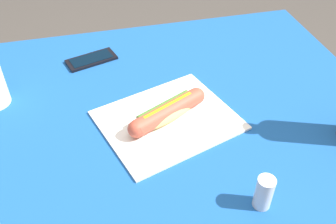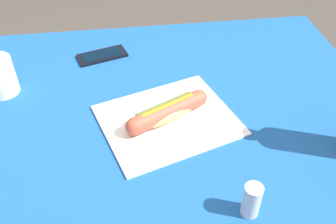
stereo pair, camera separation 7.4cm
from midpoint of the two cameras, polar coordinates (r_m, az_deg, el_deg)
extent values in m
cylinder|color=brown|center=(1.53, -17.84, -3.94)|extent=(0.07, 0.07, 0.71)
cylinder|color=brown|center=(1.61, 16.10, -0.81)|extent=(0.07, 0.07, 0.71)
cube|color=brown|center=(0.99, 2.18, -0.84)|extent=(1.08, 0.87, 0.03)
cube|color=#19519E|center=(0.98, 2.20, -0.10)|extent=(1.14, 0.93, 0.00)
cube|color=white|center=(0.95, 2.23, -1.31)|extent=(0.39, 0.35, 0.01)
ellipsoid|color=#DBB26B|center=(0.93, 2.27, -0.23)|extent=(0.19, 0.13, 0.04)
cylinder|color=#BC4C38|center=(0.93, 2.27, 0.00)|extent=(0.19, 0.12, 0.04)
sphere|color=#BC4C38|center=(0.98, 6.86, 2.08)|extent=(0.04, 0.04, 0.04)
sphere|color=#BC4C38|center=(0.89, -2.76, -2.28)|extent=(0.04, 0.04, 0.04)
cube|color=yellow|center=(0.92, 2.31, 0.91)|extent=(0.14, 0.07, 0.00)
cylinder|color=#4C7A2D|center=(0.94, 1.73, 0.86)|extent=(0.15, 0.09, 0.02)
cube|color=black|center=(1.20, -8.10, 8.35)|extent=(0.16, 0.11, 0.01)
cube|color=black|center=(1.20, -8.12, 8.54)|extent=(0.13, 0.09, 0.00)
cylinder|color=silver|center=(0.77, 15.22, -12.80)|extent=(0.04, 0.04, 0.08)
camera|label=1|loc=(0.04, -87.73, 1.97)|focal=40.60mm
camera|label=2|loc=(0.04, 92.27, -1.97)|focal=40.60mm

